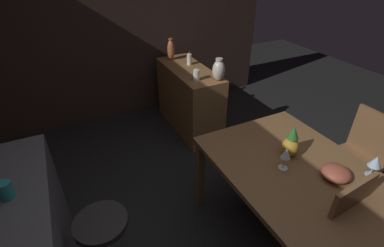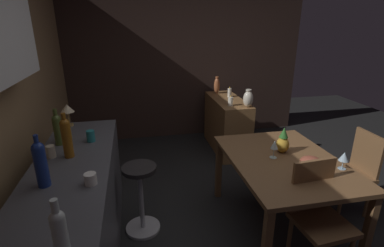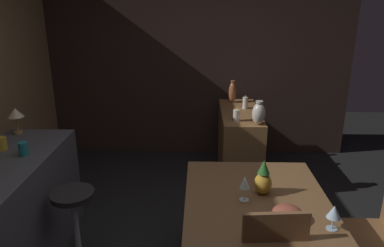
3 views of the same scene
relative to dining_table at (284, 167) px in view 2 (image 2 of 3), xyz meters
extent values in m
plane|color=black|center=(0.12, 0.33, -0.66)|extent=(9.00, 9.00, 0.00)
cube|color=#33231E|center=(2.67, 0.63, 0.64)|extent=(0.10, 4.40, 2.60)
cube|color=brown|center=(0.00, 0.00, 0.06)|extent=(1.34, 0.98, 0.04)
cube|color=brown|center=(0.62, 0.44, -0.31)|extent=(0.06, 0.06, 0.70)
cube|color=brown|center=(-0.62, -0.44, -0.31)|extent=(0.06, 0.06, 0.70)
cube|color=brown|center=(0.62, -0.44, -0.31)|extent=(0.06, 0.06, 0.70)
cube|color=#4C4C51|center=(-0.05, 1.85, -0.21)|extent=(2.10, 0.60, 0.90)
cube|color=olive|center=(1.89, -0.07, -0.25)|extent=(1.10, 0.44, 0.82)
cube|color=brown|center=(-0.57, -0.05, -0.21)|extent=(0.43, 0.43, 0.04)
cube|color=brown|center=(-0.39, -0.04, 0.02)|extent=(0.06, 0.38, 0.47)
cylinder|color=brown|center=(-0.40, -0.20, -0.45)|extent=(0.04, 0.04, 0.43)
cylinder|color=brown|center=(-0.42, 0.12, -0.45)|extent=(0.04, 0.04, 0.43)
cube|color=brown|center=(0.10, -0.81, -0.23)|extent=(0.41, 0.41, 0.04)
cube|color=brown|center=(0.10, -0.99, 0.00)|extent=(0.38, 0.04, 0.45)
cylinder|color=brown|center=(-0.06, -0.65, -0.46)|extent=(0.04, 0.04, 0.41)
cylinder|color=brown|center=(0.26, -0.65, -0.46)|extent=(0.04, 0.04, 0.41)
cylinder|color=brown|center=(-0.06, -0.97, -0.46)|extent=(0.04, 0.04, 0.41)
cylinder|color=brown|center=(0.26, -0.97, -0.46)|extent=(0.04, 0.04, 0.41)
cylinder|color=#262323|center=(0.21, 1.33, 0.01)|extent=(0.32, 0.32, 0.04)
cylinder|color=silver|center=(0.21, 1.33, -0.32)|extent=(0.04, 0.04, 0.65)
cylinder|color=silver|center=(0.21, 1.33, -0.65)|extent=(0.34, 0.34, 0.03)
cylinder|color=silver|center=(-0.27, -0.40, 0.08)|extent=(0.07, 0.07, 0.00)
cylinder|color=silver|center=(-0.27, -0.40, 0.12)|extent=(0.01, 0.01, 0.07)
cone|color=silver|center=(-0.27, -0.40, 0.20)|extent=(0.08, 0.08, 0.08)
cylinder|color=silver|center=(0.05, 0.09, 0.08)|extent=(0.07, 0.07, 0.00)
cylinder|color=silver|center=(0.05, 0.09, 0.13)|extent=(0.01, 0.01, 0.09)
cone|color=silver|center=(0.05, 0.09, 0.21)|extent=(0.07, 0.07, 0.08)
ellipsoid|color=gold|center=(0.15, -0.05, 0.16)|extent=(0.12, 0.12, 0.16)
cone|color=#2D6B28|center=(0.15, -0.05, 0.29)|extent=(0.09, 0.09, 0.10)
ellipsoid|color=#9E4C38|center=(-0.18, -0.15, 0.13)|extent=(0.19, 0.19, 0.09)
cylinder|color=navy|center=(-0.32, 1.96, 0.38)|extent=(0.08, 0.08, 0.28)
sphere|color=navy|center=(-0.32, 1.96, 0.52)|extent=(0.08, 0.08, 0.08)
cylinder|color=navy|center=(-0.32, 1.96, 0.58)|extent=(0.03, 0.03, 0.07)
cylinder|color=#8C5114|center=(0.11, 1.88, 0.38)|extent=(0.08, 0.08, 0.29)
sphere|color=#8C5114|center=(0.11, 1.88, 0.53)|extent=(0.08, 0.08, 0.08)
cylinder|color=#8C5114|center=(0.11, 1.88, 0.58)|extent=(0.03, 0.03, 0.06)
cylinder|color=#475623|center=(0.39, 2.01, 0.36)|extent=(0.08, 0.08, 0.24)
sphere|color=#475623|center=(0.39, 2.01, 0.48)|extent=(0.08, 0.08, 0.08)
cylinder|color=#475623|center=(0.39, 2.01, 0.54)|extent=(0.03, 0.03, 0.07)
cylinder|color=silver|center=(-0.98, 1.71, 0.34)|extent=(0.07, 0.07, 0.20)
sphere|color=silver|center=(-0.98, 1.71, 0.44)|extent=(0.07, 0.07, 0.07)
cylinder|color=silver|center=(-0.98, 1.71, 0.50)|extent=(0.03, 0.03, 0.08)
cylinder|color=gold|center=(0.51, 1.97, 0.29)|extent=(0.09, 0.09, 0.10)
torus|color=gold|center=(0.57, 1.97, 0.30)|extent=(0.05, 0.01, 0.05)
cylinder|color=beige|center=(0.13, 2.02, 0.29)|extent=(0.07, 0.07, 0.10)
torus|color=beige|center=(0.18, 2.02, 0.30)|extent=(0.05, 0.01, 0.05)
cylinder|color=white|center=(-0.36, 1.66, 0.28)|extent=(0.08, 0.08, 0.08)
torus|color=white|center=(-0.31, 1.66, 0.28)|extent=(0.05, 0.01, 0.05)
cylinder|color=teal|center=(0.41, 1.74, 0.29)|extent=(0.07, 0.07, 0.11)
torus|color=teal|center=(0.46, 1.74, 0.30)|extent=(0.05, 0.01, 0.05)
cylinder|color=#A58447|center=(0.89, 2.02, 0.25)|extent=(0.08, 0.08, 0.02)
cylinder|color=#A58447|center=(0.89, 2.02, 0.33)|extent=(0.02, 0.02, 0.13)
cone|color=beige|center=(0.89, 2.02, 0.43)|extent=(0.14, 0.14, 0.08)
cylinder|color=white|center=(1.53, 0.01, 0.22)|extent=(0.07, 0.07, 0.12)
ellipsoid|color=yellow|center=(1.53, 0.01, 0.29)|extent=(0.01, 0.01, 0.03)
cylinder|color=white|center=(2.01, -0.14, 0.23)|extent=(0.06, 0.06, 0.14)
ellipsoid|color=yellow|center=(2.01, -0.14, 0.31)|extent=(0.01, 0.01, 0.03)
ellipsoid|color=#B26038|center=(2.28, -0.01, 0.29)|extent=(0.09, 0.09, 0.26)
cylinder|color=#B26038|center=(2.28, -0.01, 0.43)|extent=(0.05, 0.05, 0.02)
ellipsoid|color=beige|center=(1.43, -0.20, 0.27)|extent=(0.14, 0.14, 0.23)
cylinder|color=beige|center=(1.43, -0.20, 0.40)|extent=(0.08, 0.08, 0.02)
camera|label=1|loc=(-1.00, 1.33, 1.39)|focal=26.04mm
camera|label=2|loc=(-2.18, 1.33, 1.30)|focal=27.02mm
camera|label=3|loc=(-2.14, 0.39, 1.37)|focal=34.12mm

